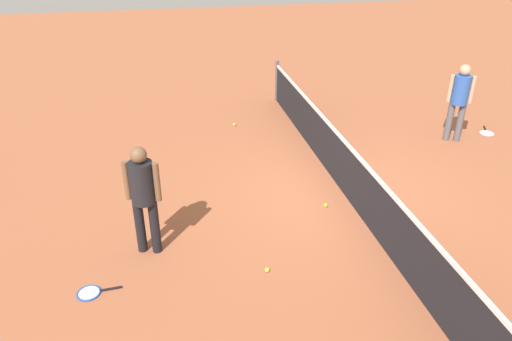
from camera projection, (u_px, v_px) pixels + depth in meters
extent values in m
plane|color=#9E5638|center=(343.00, 193.00, 8.71)|extent=(40.00, 40.00, 0.00)
cylinder|color=#4C4C51|center=(277.00, 81.00, 12.79)|extent=(0.09, 0.09, 1.07)
cube|color=black|center=(346.00, 170.00, 8.50)|extent=(10.00, 0.02, 0.91)
cube|color=white|center=(348.00, 145.00, 8.27)|extent=(10.00, 0.04, 0.06)
cylinder|color=black|center=(140.00, 226.00, 7.03)|extent=(0.18, 0.18, 0.85)
cylinder|color=black|center=(155.00, 227.00, 7.01)|extent=(0.18, 0.18, 0.85)
cylinder|color=black|center=(142.00, 183.00, 6.68)|extent=(0.43, 0.43, 0.62)
cylinder|color=brown|center=(127.00, 181.00, 6.69)|extent=(0.11, 0.11, 0.58)
cylinder|color=brown|center=(157.00, 182.00, 6.65)|extent=(0.11, 0.11, 0.58)
sphere|color=brown|center=(138.00, 155.00, 6.48)|extent=(0.29, 0.29, 0.23)
cylinder|color=#595960|center=(449.00, 122.00, 10.56)|extent=(0.19, 0.19, 0.85)
cylinder|color=#595960|center=(460.00, 123.00, 10.52)|extent=(0.19, 0.19, 0.85)
cylinder|color=#2D59B2|center=(461.00, 90.00, 10.19)|extent=(0.45, 0.45, 0.62)
cylinder|color=tan|center=(451.00, 88.00, 10.23)|extent=(0.12, 0.12, 0.58)
cylinder|color=tan|center=(472.00, 90.00, 10.14)|extent=(0.12, 0.12, 0.58)
sphere|color=tan|center=(465.00, 70.00, 9.99)|extent=(0.31, 0.31, 0.23)
torus|color=blue|center=(89.00, 293.00, 6.39)|extent=(0.34, 0.34, 0.02)
cylinder|color=silver|center=(89.00, 293.00, 6.39)|extent=(0.28, 0.28, 0.00)
cylinder|color=black|center=(111.00, 289.00, 6.46)|extent=(0.05, 0.28, 0.03)
torus|color=white|center=(487.00, 133.00, 11.04)|extent=(0.42, 0.42, 0.02)
cylinder|color=silver|center=(487.00, 133.00, 11.04)|extent=(0.36, 0.36, 0.00)
cylinder|color=black|center=(485.00, 128.00, 11.28)|extent=(0.27, 0.15, 0.03)
sphere|color=#C6E033|center=(326.00, 205.00, 8.27)|extent=(0.07, 0.07, 0.07)
sphere|color=#C6E033|center=(267.00, 270.00, 6.77)|extent=(0.07, 0.07, 0.07)
sphere|color=#C6E033|center=(234.00, 125.00, 11.44)|extent=(0.07, 0.07, 0.07)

